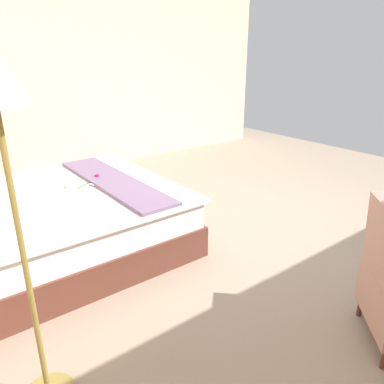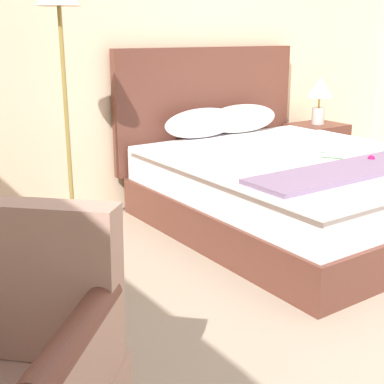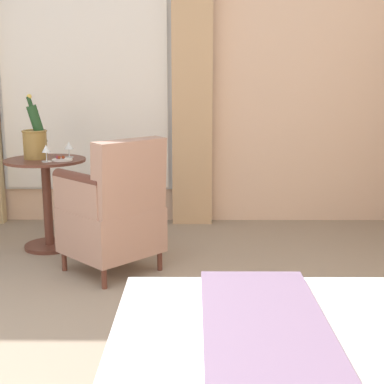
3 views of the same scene
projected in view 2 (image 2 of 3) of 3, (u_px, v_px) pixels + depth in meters
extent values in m
cube|color=beige|center=(124.00, 28.00, 4.19)|extent=(6.39, 0.12, 2.89)
cube|color=brown|center=(294.00, 210.00, 3.99)|extent=(1.74, 2.10, 0.28)
cube|color=white|center=(296.00, 175.00, 3.91)|extent=(1.69, 2.03, 0.25)
cube|color=white|center=(303.00, 158.00, 3.82)|extent=(1.77, 1.97, 0.04)
cube|color=slate|center=(363.00, 167.00, 3.40)|extent=(1.74, 0.38, 0.03)
cube|color=brown|center=(209.00, 107.00, 4.66)|extent=(1.83, 0.08, 1.01)
ellipsoid|color=white|center=(202.00, 123.00, 4.41)|extent=(0.73, 0.25, 0.26)
ellipsoid|color=white|center=(241.00, 119.00, 4.64)|extent=(0.74, 0.25, 0.25)
cylinder|color=#2D6628|center=(346.00, 159.00, 3.64)|extent=(0.18, 0.28, 0.01)
sphere|color=#B20F4C|center=(371.00, 159.00, 3.57)|extent=(0.05, 0.05, 0.05)
ellipsoid|color=#33702D|center=(322.00, 153.00, 3.80)|extent=(0.05, 0.04, 0.01)
cube|color=white|center=(348.00, 162.00, 3.55)|extent=(0.10, 0.13, 0.00)
cube|color=brown|center=(316.00, 153.00, 5.17)|extent=(0.49, 0.42, 0.57)
sphere|color=#B7B2A8|center=(335.00, 138.00, 5.28)|extent=(0.02, 0.02, 0.02)
cylinder|color=#BFB1AD|center=(318.00, 116.00, 5.07)|extent=(0.12, 0.12, 0.16)
cylinder|color=tan|center=(319.00, 102.00, 5.03)|extent=(0.02, 0.02, 0.10)
cone|color=#EFE5C6|center=(320.00, 87.00, 4.99)|extent=(0.26, 0.26, 0.19)
cylinder|color=olive|center=(75.00, 243.00, 3.68)|extent=(0.28, 0.28, 0.03)
cylinder|color=olive|center=(67.00, 131.00, 3.46)|extent=(0.03, 0.03, 1.53)
cube|color=tan|center=(34.00, 280.00, 1.60)|extent=(0.48, 0.47, 0.49)
cube|color=tan|center=(78.00, 374.00, 1.37)|extent=(0.42, 0.42, 0.22)
cylinder|color=brown|center=(76.00, 336.00, 1.34)|extent=(0.42, 0.42, 0.09)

